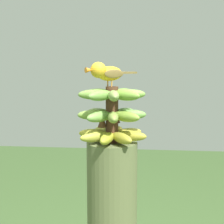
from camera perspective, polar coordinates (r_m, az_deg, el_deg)
banana_bunch at (r=1.37m, az=-0.01°, el=-0.47°), size 0.28×0.28×0.22m
perched_bird at (r=1.35m, az=-1.06°, el=6.55°), size 0.15×0.20×0.10m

